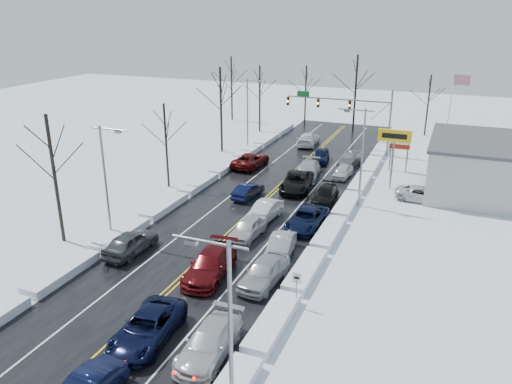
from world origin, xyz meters
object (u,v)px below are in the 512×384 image
at_px(traffic_signal_mast, 349,108).
at_px(oncoming_car_0, 248,197).
at_px(flagpole, 451,109).
at_px(tires_plus_sign, 394,140).

xyz_separation_m(traffic_signal_mast, oncoming_car_0, (-5.20, -19.90, -5.48)).
bearing_deg(flagpole, traffic_signal_mast, -170.27).
height_order(traffic_signal_mast, flagpole, flagpole).
relative_size(traffic_signal_mast, oncoming_car_0, 3.16).
height_order(traffic_signal_mast, oncoming_car_0, traffic_signal_mast).
bearing_deg(tires_plus_sign, oncoming_car_0, -147.18).
distance_m(tires_plus_sign, oncoming_car_0, 15.41).
distance_m(traffic_signal_mast, tires_plus_sign, 13.92).
distance_m(traffic_signal_mast, oncoming_car_0, 21.28).
bearing_deg(traffic_signal_mast, flagpole, 9.73).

